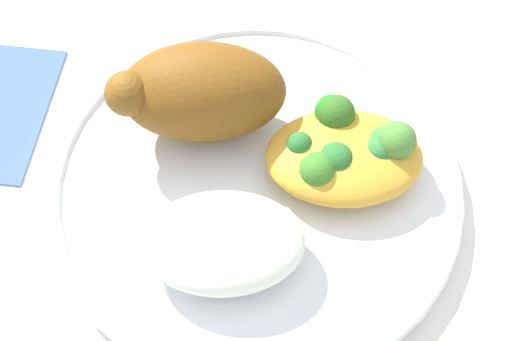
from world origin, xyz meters
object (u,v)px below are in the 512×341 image
object	(u,v)px
plate	(256,184)
rice_pile	(223,242)
mac_cheese_with_broccoli	(346,152)
roasted_chicken	(199,92)

from	to	relation	value
plate	rice_pile	xyz separation A→B (m)	(0.02, 0.06, 0.03)
plate	mac_cheese_with_broccoli	size ratio (longest dim) A/B	2.68
plate	roasted_chicken	distance (m)	0.08
rice_pile	mac_cheese_with_broccoli	size ratio (longest dim) A/B	0.96
roasted_chicken	rice_pile	world-z (taller)	roasted_chicken
mac_cheese_with_broccoli	roasted_chicken	bearing A→B (deg)	-21.76
rice_pile	mac_cheese_with_broccoli	world-z (taller)	mac_cheese_with_broccoli
mac_cheese_with_broccoli	plate	bearing A→B (deg)	8.42
plate	mac_cheese_with_broccoli	xyz separation A→B (m)	(-0.06, -0.01, 0.03)
plate	roasted_chicken	bearing A→B (deg)	-52.12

